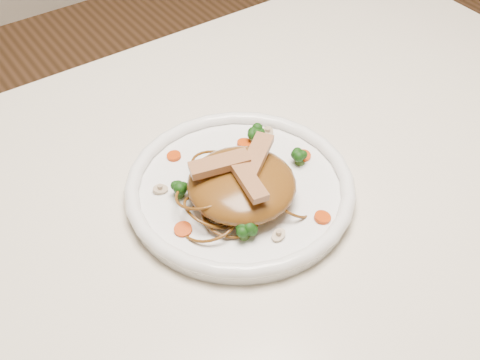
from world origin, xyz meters
TOP-DOWN VIEW (x-y plane):
  - table at (0.00, 0.00)m, footprint 1.20×0.80m
  - plate at (-0.06, -0.02)m, footprint 0.39×0.39m
  - noodle_mound at (-0.07, -0.03)m, footprint 0.18×0.18m
  - chicken_a at (-0.04, -0.02)m, footprint 0.07×0.06m
  - chicken_b at (-0.09, -0.01)m, footprint 0.08×0.05m
  - chicken_c at (-0.08, -0.06)m, footprint 0.03×0.07m
  - broccoli_0 at (0.01, 0.05)m, footprint 0.03×0.03m
  - broccoli_1 at (-0.14, 0.02)m, footprint 0.03×0.03m
  - broccoli_2 at (-0.11, -0.09)m, footprint 0.03×0.03m
  - broccoli_3 at (0.04, -0.02)m, footprint 0.03×0.03m
  - carrot_0 at (-0.01, 0.05)m, footprint 0.03×0.03m
  - carrot_1 at (-0.16, -0.04)m, footprint 0.02×0.02m
  - carrot_2 at (0.05, -0.02)m, footprint 0.03×0.03m
  - carrot_3 at (-0.10, 0.09)m, footprint 0.02×0.02m
  - carrot_4 at (-0.01, -0.12)m, footprint 0.03×0.03m
  - mushroom_0 at (-0.07, -0.11)m, footprint 0.03×0.03m
  - mushroom_1 at (0.04, 0.05)m, footprint 0.03×0.03m
  - mushroom_2 at (-0.15, 0.04)m, footprint 0.03×0.03m
  - mushroom_3 at (0.02, 0.06)m, footprint 0.03×0.03m

SIDE VIEW (x-z plane):
  - table at x=0.00m, z-range 0.28..1.03m
  - plate at x=-0.06m, z-range 0.75..0.77m
  - carrot_0 at x=-0.01m, z-range 0.77..0.77m
  - carrot_1 at x=-0.16m, z-range 0.77..0.77m
  - carrot_2 at x=0.05m, z-range 0.77..0.77m
  - carrot_3 at x=-0.10m, z-range 0.77..0.77m
  - carrot_4 at x=-0.01m, z-range 0.77..0.77m
  - mushroom_0 at x=-0.07m, z-range 0.77..0.77m
  - mushroom_1 at x=0.04m, z-range 0.77..0.77m
  - mushroom_2 at x=-0.15m, z-range 0.77..0.77m
  - mushroom_3 at x=0.02m, z-range 0.77..0.77m
  - broccoli_3 at x=0.04m, z-range 0.77..0.79m
  - broccoli_0 at x=0.01m, z-range 0.77..0.79m
  - broccoli_2 at x=-0.11m, z-range 0.77..0.80m
  - broccoli_1 at x=-0.14m, z-range 0.77..0.80m
  - noodle_mound at x=-0.07m, z-range 0.77..0.81m
  - chicken_c at x=-0.08m, z-range 0.82..0.83m
  - chicken_a at x=-0.04m, z-range 0.82..0.83m
  - chicken_b at x=-0.09m, z-range 0.82..0.83m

